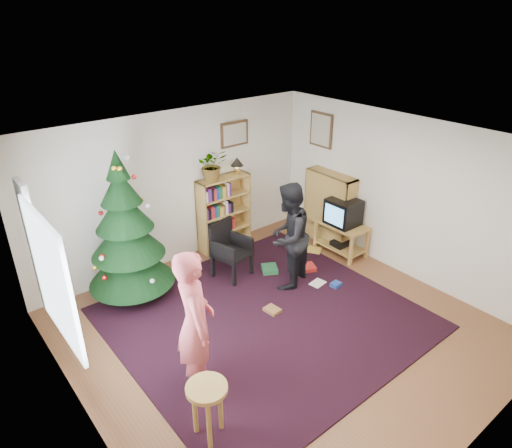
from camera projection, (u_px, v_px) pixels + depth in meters
floor at (279, 329)px, 6.07m from camera, size 5.00×5.00×0.00m
ceiling at (284, 147)px, 4.98m from camera, size 5.00×5.00×0.00m
wall_back at (177, 189)px, 7.27m from camera, size 5.00×0.02×2.50m
wall_front at (483, 360)px, 3.78m from camera, size 5.00×0.02×2.50m
wall_left at (76, 332)px, 4.11m from camera, size 0.02×5.00×2.50m
wall_right at (403, 197)px, 6.95m from camera, size 0.02×5.00×2.50m
rug at (265, 318)px, 6.28m from camera, size 3.80×3.60×0.02m
window_pane at (52, 279)px, 4.43m from camera, size 0.04×1.20×1.40m
curtain at (36, 250)px, 4.94m from camera, size 0.06×0.35×1.60m
picture_back at (234, 134)px, 7.60m from camera, size 0.55×0.03×0.42m
picture_right at (321, 130)px, 7.85m from camera, size 0.03×0.50×0.60m
christmas_tree at (127, 239)px, 6.39m from camera, size 1.23×1.23×2.23m
bookshelf_back at (224, 212)px, 7.87m from camera, size 0.95×0.30×1.30m
bookshelf_right at (329, 208)px, 8.03m from camera, size 0.30×0.95×1.30m
tv_stand at (341, 235)px, 7.82m from camera, size 0.48×0.86×0.55m
crt_tv at (343, 212)px, 7.62m from camera, size 0.47×0.50×0.44m
armchair at (228, 247)px, 7.12m from camera, size 0.60×0.61×0.90m
stool at (207, 398)px, 4.35m from camera, size 0.40×0.40×0.67m
person_standing at (195, 323)px, 4.83m from camera, size 0.61×0.74×1.73m
person_by_chair at (288, 237)px, 6.69m from camera, size 0.98×0.88×1.65m
potted_plant at (212, 165)px, 7.36m from camera, size 0.59×0.56×0.53m
table_lamp at (237, 163)px, 7.67m from camera, size 0.22×0.22×0.29m
floor_clutter at (303, 276)px, 7.18m from camera, size 1.90×1.22×0.08m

